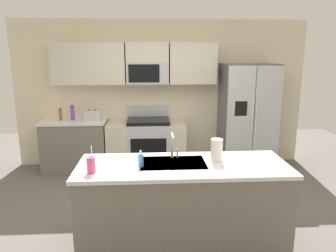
{
  "coord_description": "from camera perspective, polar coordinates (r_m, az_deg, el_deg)",
  "views": [
    {
      "loc": [
        -0.21,
        -3.59,
        2.02
      ],
      "look_at": [
        0.04,
        0.6,
        1.05
      ],
      "focal_mm": 33.71,
      "sensor_mm": 36.0,
      "label": 1
    }
  ],
  "objects": [
    {
      "name": "ground_plane",
      "position": [
        4.12,
        -0.04,
        -16.32
      ],
      "size": [
        9.0,
        9.0,
        0.0
      ],
      "primitive_type": "plane",
      "color": "#66605B",
      "rests_on": "ground"
    },
    {
      "name": "kitchen_wall_unit",
      "position": [
        5.7,
        -2.72,
        7.5
      ],
      "size": [
        5.2,
        0.43,
        2.6
      ],
      "color": "beige",
      "rests_on": "ground"
    },
    {
      "name": "back_counter",
      "position": [
        5.76,
        -16.36,
        -3.32
      ],
      "size": [
        1.1,
        0.63,
        0.9
      ],
      "color": "slate",
      "rests_on": "ground"
    },
    {
      "name": "range_oven",
      "position": [
        5.62,
        -3.92,
        -3.31
      ],
      "size": [
        1.36,
        0.61,
        1.1
      ],
      "color": "#B7BABF",
      "rests_on": "ground"
    },
    {
      "name": "refrigerator",
      "position": [
        5.69,
        14.09,
        1.53
      ],
      "size": [
        0.9,
        0.76,
        1.85
      ],
      "color": "#4C4F54",
      "rests_on": "ground"
    },
    {
      "name": "island_counter",
      "position": [
        3.47,
        2.63,
        -13.83
      ],
      "size": [
        2.18,
        0.81,
        0.9
      ],
      "color": "slate",
      "rests_on": "ground"
    },
    {
      "name": "toaster",
      "position": [
        5.52,
        -13.48,
        1.92
      ],
      "size": [
        0.28,
        0.16,
        0.18
      ],
      "color": "#B7BABF",
      "rests_on": "back_counter"
    },
    {
      "name": "pepper_mill",
      "position": [
        5.69,
        -18.87,
        2.07
      ],
      "size": [
        0.05,
        0.05,
        0.22
      ],
      "primitive_type": "cylinder",
      "color": "brown",
      "rests_on": "back_counter"
    },
    {
      "name": "bottle_purple",
      "position": [
        5.64,
        -16.89,
        2.34
      ],
      "size": [
        0.07,
        0.07,
        0.26
      ],
      "primitive_type": "cylinder",
      "color": "purple",
      "rests_on": "back_counter"
    },
    {
      "name": "sink_faucet",
      "position": [
        3.41,
        0.84,
        -3.18
      ],
      "size": [
        0.08,
        0.21,
        0.28
      ],
      "color": "#B7BABF",
      "rests_on": "island_counter"
    },
    {
      "name": "drink_cup_pink",
      "position": [
        3.13,
        -13.73,
        -6.84
      ],
      "size": [
        0.08,
        0.08,
        0.27
      ],
      "color": "#EA4C93",
      "rests_on": "island_counter"
    },
    {
      "name": "soap_dispenser",
      "position": [
        3.21,
        -4.94,
        -6.17
      ],
      "size": [
        0.06,
        0.06,
        0.17
      ],
      "color": "#4C8CD8",
      "rests_on": "island_counter"
    },
    {
      "name": "paper_towel_roll",
      "position": [
        3.39,
        8.79,
        -4.32
      ],
      "size": [
        0.12,
        0.12,
        0.24
      ],
      "primitive_type": "cylinder",
      "color": "white",
      "rests_on": "island_counter"
    }
  ]
}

